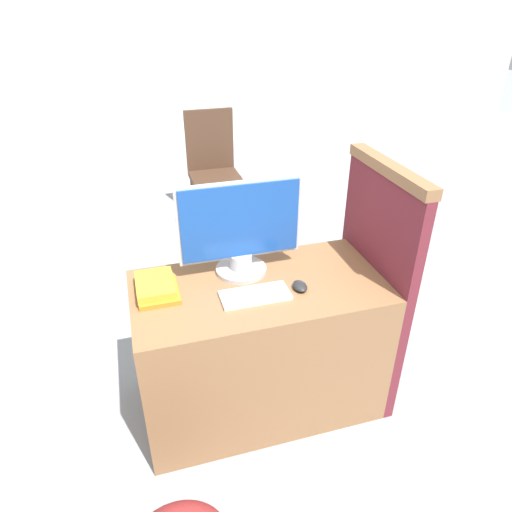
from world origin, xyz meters
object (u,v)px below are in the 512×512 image
object	(u,v)px
monitor	(240,230)
far_chair	(213,163)
book_stack	(156,288)
keyboard	(255,295)
mouse	(300,286)

from	to	relation	value
monitor	far_chair	size ratio (longest dim) A/B	0.58
book_stack	monitor	bearing A→B (deg)	10.56
keyboard	mouse	xyz separation A→B (m)	(0.21, 0.00, 0.01)
monitor	mouse	size ratio (longest dim) A/B	6.31
book_stack	far_chair	xyz separation A→B (m)	(0.71, 2.27, -0.24)
monitor	keyboard	size ratio (longest dim) A/B	1.88
mouse	far_chair	size ratio (longest dim) A/B	0.09
keyboard	mouse	distance (m)	0.21
mouse	book_stack	size ratio (longest dim) A/B	0.38
keyboard	monitor	bearing A→B (deg)	91.16
keyboard	mouse	size ratio (longest dim) A/B	3.36
book_stack	far_chair	distance (m)	2.39
monitor	book_stack	distance (m)	0.45
mouse	far_chair	world-z (taller)	far_chair
keyboard	mouse	bearing A→B (deg)	0.17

